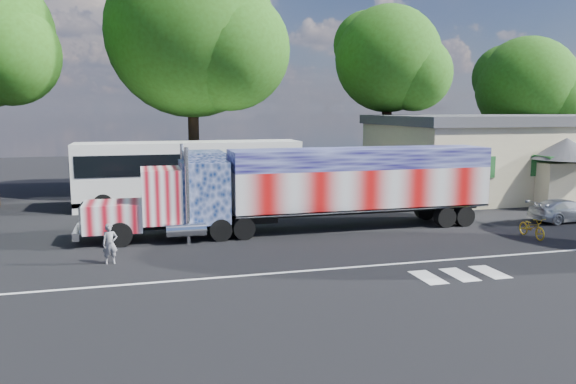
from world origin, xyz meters
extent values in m
plane|color=black|center=(0.00, 0.00, 0.00)|extent=(100.00, 100.00, 0.00)
cube|color=silver|center=(0.00, -3.00, 0.01)|extent=(30.00, 0.15, 0.01)
cube|color=silver|center=(2.80, -4.80, 0.01)|extent=(0.70, 1.60, 0.01)
cube|color=silver|center=(4.00, -4.80, 0.01)|extent=(0.70, 1.60, 0.01)
cube|color=silver|center=(5.20, -4.80, 0.01)|extent=(0.70, 1.60, 0.01)
cube|color=black|center=(-4.66, 3.34, 0.65)|extent=(8.31, 0.92, 0.28)
cube|color=#D37D86|center=(-7.62, 3.34, 1.11)|extent=(2.40, 2.03, 1.20)
cube|color=silver|center=(-8.86, 3.34, 1.11)|extent=(0.11, 1.75, 1.07)
cube|color=silver|center=(-9.05, 3.34, 0.51)|extent=(0.28, 2.31, 0.33)
cube|color=#D37D86|center=(-5.58, 3.34, 1.94)|extent=(1.66, 2.31, 2.31)
cube|color=black|center=(-6.37, 3.34, 2.36)|extent=(0.06, 1.94, 0.83)
cube|color=#465482|center=(-3.74, 3.34, 2.03)|extent=(2.03, 2.31, 2.68)
cube|color=#465482|center=(-3.74, 3.34, 3.56)|extent=(1.66, 2.22, 0.46)
cylinder|color=silver|center=(-4.57, 4.55, 2.03)|extent=(0.18, 0.18, 4.06)
cylinder|color=silver|center=(-4.57, 2.12, 2.03)|extent=(0.18, 0.18, 4.06)
cylinder|color=silver|center=(-4.66, 4.54, 0.60)|extent=(1.66, 0.61, 0.61)
cylinder|color=silver|center=(-4.66, 2.13, 0.60)|extent=(1.66, 0.61, 0.61)
cylinder|color=black|center=(-7.34, 2.32, 0.51)|extent=(1.02, 0.32, 1.02)
cylinder|color=black|center=(-7.34, 4.35, 0.51)|extent=(1.02, 0.32, 1.02)
cylinder|color=black|center=(-3.18, 2.37, 0.48)|extent=(0.96, 0.51, 0.96)
cylinder|color=black|center=(-3.18, 4.31, 0.48)|extent=(0.96, 0.51, 0.96)
cylinder|color=black|center=(-2.17, 2.37, 0.48)|extent=(0.96, 0.51, 0.96)
cylinder|color=black|center=(-2.17, 4.31, 0.48)|extent=(0.96, 0.51, 0.96)
cube|color=black|center=(3.65, 3.34, 0.88)|extent=(12.01, 1.02, 0.28)
cube|color=#CE7070|center=(3.65, 3.34, 1.94)|extent=(12.38, 2.40, 1.85)
cube|color=#494B8D|center=(3.65, 3.34, 3.32)|extent=(12.38, 2.40, 0.92)
cube|color=silver|center=(3.65, 3.34, 1.02)|extent=(12.38, 2.40, 0.11)
cube|color=silver|center=(9.86, 3.34, 2.40)|extent=(0.04, 2.31, 2.68)
cylinder|color=black|center=(7.62, 2.37, 0.48)|extent=(0.96, 0.51, 0.96)
cylinder|color=black|center=(7.62, 4.31, 0.48)|extent=(0.96, 0.51, 0.96)
cylinder|color=black|center=(8.64, 2.37, 0.48)|extent=(0.96, 0.51, 0.96)
cylinder|color=black|center=(8.64, 4.31, 0.48)|extent=(0.96, 0.51, 0.96)
cube|color=white|center=(-3.62, 11.55, 1.87)|extent=(12.81, 2.77, 3.74)
cube|color=black|center=(-3.62, 11.55, 2.56)|extent=(12.38, 2.84, 1.17)
cube|color=black|center=(-3.62, 11.55, 0.48)|extent=(12.81, 2.77, 0.27)
cube|color=black|center=(-10.02, 11.55, 2.03)|extent=(0.06, 2.45, 1.49)
cylinder|color=black|center=(-8.42, 10.21, 0.53)|extent=(1.07, 0.32, 1.07)
cylinder|color=black|center=(-8.42, 12.88, 0.53)|extent=(1.07, 0.32, 1.07)
cylinder|color=black|center=(-0.41, 10.21, 0.53)|extent=(1.07, 0.32, 1.07)
cylinder|color=black|center=(-0.41, 12.88, 0.53)|extent=(1.07, 0.32, 1.07)
cylinder|color=black|center=(0.55, 10.21, 0.53)|extent=(1.07, 0.32, 1.07)
cylinder|color=black|center=(0.55, 12.88, 0.53)|extent=(1.07, 0.32, 1.07)
cube|color=beige|center=(20.00, 11.00, 2.30)|extent=(22.00, 10.00, 4.60)
cube|color=#46464B|center=(20.00, 11.00, 4.90)|extent=(22.40, 10.40, 0.60)
cube|color=#1E5926|center=(12.00, 5.96, 2.40)|extent=(1.60, 0.08, 1.20)
cube|color=#1E5926|center=(16.00, 5.96, 2.40)|extent=(1.60, 0.08, 1.20)
cube|color=beige|center=(17.00, 5.40, 1.30)|extent=(3.00, 1.20, 2.60)
cube|color=#1E5926|center=(17.00, 5.40, 2.90)|extent=(3.40, 1.60, 0.25)
cone|color=#46464B|center=(17.00, 5.40, 3.40)|extent=(4.00, 4.00, 1.20)
imported|color=silver|center=(14.19, 1.99, 0.56)|extent=(3.93, 1.77, 1.12)
imported|color=slate|center=(-7.61, -0.24, 0.75)|extent=(0.59, 0.44, 1.49)
imported|color=gold|center=(10.13, -0.68, 0.46)|extent=(0.72, 1.80, 0.93)
cylinder|color=black|center=(10.81, 16.05, 3.64)|extent=(0.70, 0.70, 7.28)
sphere|color=#275E16|center=(10.81, 16.05, 9.10)|extent=(7.49, 7.49, 7.49)
sphere|color=#275E16|center=(12.31, 14.92, 8.06)|extent=(5.24, 5.24, 5.24)
sphere|color=#275E16|center=(9.69, 17.17, 10.14)|extent=(4.87, 4.87, 4.87)
cylinder|color=black|center=(24.52, 18.86, 2.96)|extent=(0.70, 0.70, 5.92)
sphere|color=#275E16|center=(24.52, 18.86, 7.39)|extent=(8.15, 8.15, 8.15)
sphere|color=#275E16|center=(26.16, 17.64, 6.55)|extent=(5.71, 5.71, 5.71)
sphere|color=#275E16|center=(23.30, 20.08, 8.24)|extent=(5.30, 5.30, 5.30)
cylinder|color=black|center=(-2.93, 15.85, 4.18)|extent=(0.70, 0.70, 8.35)
sphere|color=#275E16|center=(-2.93, 15.85, 10.44)|extent=(10.80, 10.80, 10.80)
sphere|color=#275E16|center=(-0.77, 14.23, 9.25)|extent=(7.56, 7.56, 7.56)
sphere|color=#275E16|center=(-4.55, 17.47, 11.64)|extent=(7.02, 7.02, 7.02)
sphere|color=#275E16|center=(-13.13, 13.11, 8.55)|extent=(5.57, 5.57, 5.57)
camera|label=1|loc=(-6.49, -21.23, 5.64)|focal=35.00mm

